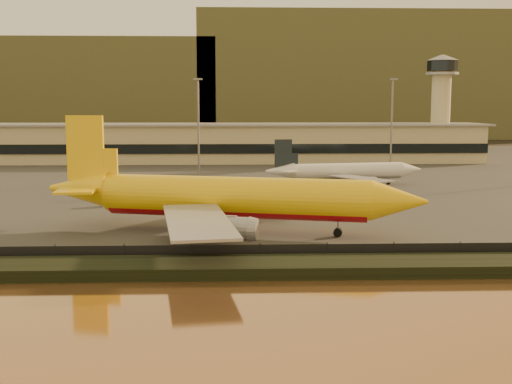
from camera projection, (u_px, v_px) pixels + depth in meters
ground at (242, 241)px, 88.94m from camera, size 900.00×900.00×0.00m
embankment at (244, 267)px, 72.01m from camera, size 320.00×7.00×1.40m
tarmac at (237, 171)px, 183.00m from camera, size 320.00×220.00×0.20m
perimeter_fence at (243, 254)px, 75.89m from camera, size 300.00×0.05×2.20m
terminal_building at (192, 143)px, 211.90m from camera, size 202.00×25.00×12.60m
control_tower at (441, 97)px, 218.30m from camera, size 11.20×11.20×35.50m
apron_light_masts at (297, 117)px, 161.65m from camera, size 152.20×12.20×25.40m
distant_hills at (202, 86)px, 420.67m from camera, size 470.00×160.00×70.00m
dhl_cargo_jet at (228, 198)px, 93.78m from camera, size 56.46×54.21×17.04m
white_narrowbody_jet at (346, 172)px, 148.70m from camera, size 37.93×36.58×10.92m
gse_vehicle_yellow at (337, 204)px, 115.89m from camera, size 4.45×3.30×1.82m
gse_vehicle_white at (113, 201)px, 118.95m from camera, size 4.41×2.99×1.82m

